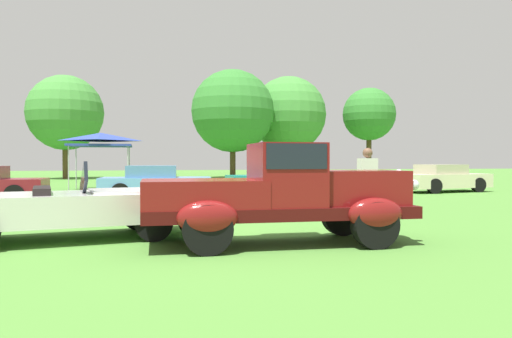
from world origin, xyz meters
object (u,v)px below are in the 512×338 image
Objects in this scene: show_car_cream at (443,178)px; canopy_tent_left_field at (101,139)px; feature_pickup_truck at (281,193)px; show_car_teal at (280,180)px; spectator_far_side at (367,183)px; show_car_skyblue at (155,183)px; neighbor_convertible at (76,207)px.

canopy_tent_left_field is at bearing 161.04° from show_car_cream.
show_car_teal is at bearing 74.35° from feature_pickup_truck.
spectator_far_side is (-8.08, -9.20, 0.31)m from show_car_cream.
show_car_skyblue is at bearing -70.27° from canopy_tent_left_field.
feature_pickup_truck is 15.63m from show_car_cream.
show_car_skyblue is at bearing -163.42° from show_car_teal.
feature_pickup_truck is 17.10m from canopy_tent_left_field.
canopy_tent_left_field is at bearing 109.73° from show_car_skyblue.
show_car_skyblue is (1.62, 8.57, 0.02)m from neighbor_convertible.
feature_pickup_truck is at bearing -20.96° from neighbor_convertible.
neighbor_convertible is at bearing -100.70° from show_car_skyblue.
feature_pickup_truck is 1.07× the size of show_car_teal.
show_car_skyblue is 2.36× the size of spectator_far_side.
show_car_skyblue and show_car_cream have the same top height.
show_car_teal is (6.63, 10.06, 0.02)m from neighbor_convertible.
feature_pickup_truck is at bearing -133.29° from show_car_cream.
feature_pickup_truck is 1.16× the size of show_car_skyblue.
feature_pickup_truck is 1.05× the size of show_car_cream.
show_car_cream is 12.25m from spectator_far_side.
show_car_cream is (10.72, 11.38, -0.27)m from feature_pickup_truck.
neighbor_convertible is 17.37m from show_car_cream.
spectator_far_side is at bearing -59.97° from show_car_skyblue.
neighbor_convertible is 1.09× the size of show_car_teal.
show_car_cream is 1.54× the size of canopy_tent_left_field.
show_car_teal and show_car_cream have the same top height.
feature_pickup_truck is 1.62× the size of canopy_tent_left_field.
show_car_teal is 9.23m from spectator_far_side.
feature_pickup_truck reaches higher than show_car_teal.
canopy_tent_left_field is (-2.37, 6.61, 1.82)m from show_car_skyblue.
canopy_tent_left_field reaches higher than show_car_skyblue.
show_car_teal is (3.19, 11.38, -0.27)m from feature_pickup_truck.
show_car_teal is at bearing -34.75° from canopy_tent_left_field.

